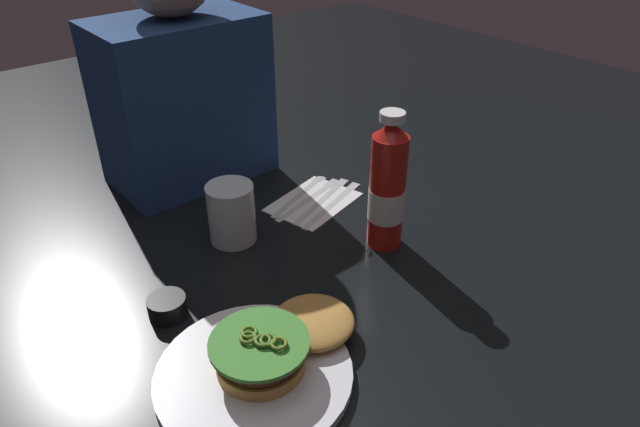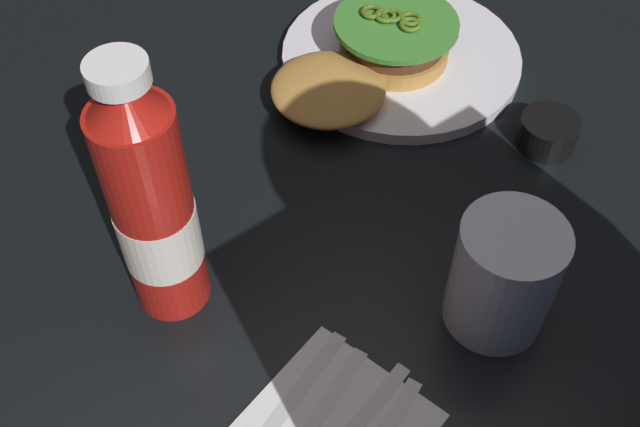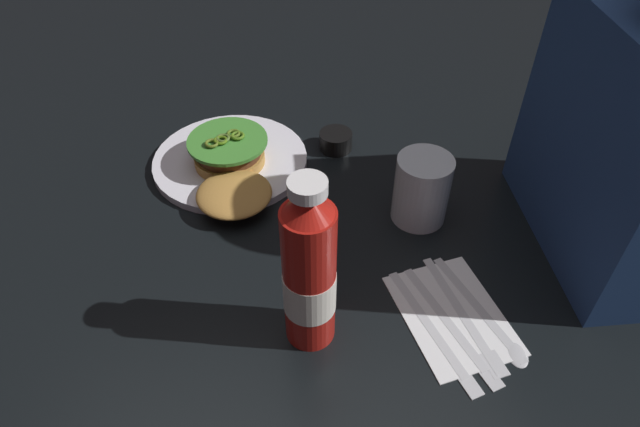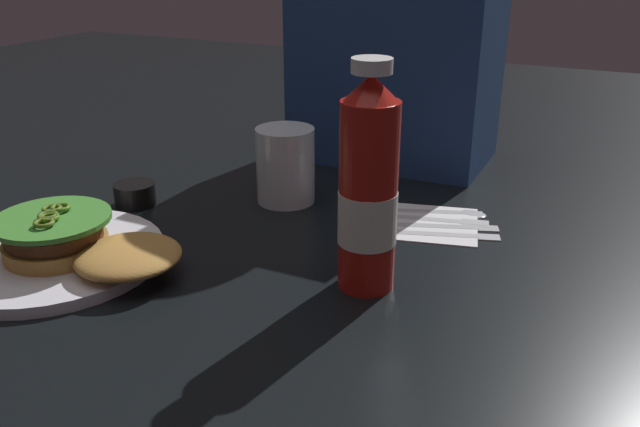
{
  "view_description": "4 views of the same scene",
  "coord_description": "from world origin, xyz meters",
  "px_view_note": "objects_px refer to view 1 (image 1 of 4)",
  "views": [
    {
      "loc": [
        -0.38,
        -0.49,
        0.59
      ],
      "look_at": [
        0.13,
        0.12,
        0.09
      ],
      "focal_mm": 32.24,
      "sensor_mm": 36.0,
      "label": 1
    },
    {
      "loc": [
        0.36,
        0.43,
        0.54
      ],
      "look_at": [
        0.12,
        0.12,
        0.05
      ],
      "focal_mm": 42.76,
      "sensor_mm": 36.0,
      "label": 2
    },
    {
      "loc": [
        0.65,
        0.05,
        0.59
      ],
      "look_at": [
        0.11,
        0.1,
        0.08
      ],
      "focal_mm": 31.24,
      "sensor_mm": 36.0,
      "label": 3
    },
    {
      "loc": [
        0.48,
        -0.52,
        0.35
      ],
      "look_at": [
        0.16,
        0.13,
        0.05
      ],
      "focal_mm": 37.31,
      "sensor_mm": 36.0,
      "label": 4
    }
  ],
  "objects_px": {
    "butter_knife": "(335,200)",
    "steak_knife": "(325,196)",
    "water_glass": "(232,213)",
    "fork_utensil": "(314,194)",
    "spoon_utensil": "(306,188)",
    "condiment_cup": "(167,307)",
    "burger_sandwich": "(280,342)",
    "napkin": "(313,202)",
    "ketchup_bottle": "(387,189)",
    "diner_person": "(180,77)",
    "dinner_plate": "(254,375)"
  },
  "relations": [
    {
      "from": "water_glass",
      "to": "condiment_cup",
      "type": "distance_m",
      "value": 0.22
    },
    {
      "from": "butter_knife",
      "to": "fork_utensil",
      "type": "xyz_separation_m",
      "value": [
        -0.02,
        0.04,
        0.0
      ]
    },
    {
      "from": "butter_knife",
      "to": "spoon_utensil",
      "type": "height_order",
      "value": "same"
    },
    {
      "from": "dinner_plate",
      "to": "butter_knife",
      "type": "height_order",
      "value": "dinner_plate"
    },
    {
      "from": "fork_utensil",
      "to": "condiment_cup",
      "type": "bearing_deg",
      "value": -161.88
    },
    {
      "from": "ketchup_bottle",
      "to": "diner_person",
      "type": "height_order",
      "value": "diner_person"
    },
    {
      "from": "condiment_cup",
      "to": "diner_person",
      "type": "bearing_deg",
      "value": 55.71
    },
    {
      "from": "spoon_utensil",
      "to": "ketchup_bottle",
      "type": "bearing_deg",
      "value": -92.63
    },
    {
      "from": "water_glass",
      "to": "napkin",
      "type": "bearing_deg",
      "value": 1.27
    },
    {
      "from": "napkin",
      "to": "dinner_plate",
      "type": "bearing_deg",
      "value": -139.54
    },
    {
      "from": "burger_sandwich",
      "to": "napkin",
      "type": "bearing_deg",
      "value": 44.22
    },
    {
      "from": "ketchup_bottle",
      "to": "condiment_cup",
      "type": "relative_size",
      "value": 4.27
    },
    {
      "from": "water_glass",
      "to": "dinner_plate",
      "type": "bearing_deg",
      "value": -118.32
    },
    {
      "from": "fork_utensil",
      "to": "spoon_utensil",
      "type": "bearing_deg",
      "value": 84.01
    },
    {
      "from": "condiment_cup",
      "to": "butter_knife",
      "type": "height_order",
      "value": "condiment_cup"
    },
    {
      "from": "water_glass",
      "to": "napkin",
      "type": "relative_size",
      "value": 0.63
    },
    {
      "from": "dinner_plate",
      "to": "spoon_utensil",
      "type": "relative_size",
      "value": 1.43
    },
    {
      "from": "ketchup_bottle",
      "to": "condiment_cup",
      "type": "height_order",
      "value": "ketchup_bottle"
    },
    {
      "from": "butter_knife",
      "to": "steak_knife",
      "type": "height_order",
      "value": "same"
    },
    {
      "from": "condiment_cup",
      "to": "spoon_utensil",
      "type": "xyz_separation_m",
      "value": [
        0.39,
        0.16,
        -0.01
      ]
    },
    {
      "from": "steak_knife",
      "to": "diner_person",
      "type": "distance_m",
      "value": 0.36
    },
    {
      "from": "ketchup_bottle",
      "to": "spoon_utensil",
      "type": "xyz_separation_m",
      "value": [
        0.01,
        0.23,
        -0.1
      ]
    },
    {
      "from": "ketchup_bottle",
      "to": "steak_knife",
      "type": "bearing_deg",
      "value": 84.12
    },
    {
      "from": "burger_sandwich",
      "to": "steak_knife",
      "type": "bearing_deg",
      "value": 41.43
    },
    {
      "from": "butter_knife",
      "to": "fork_utensil",
      "type": "height_order",
      "value": "same"
    },
    {
      "from": "dinner_plate",
      "to": "diner_person",
      "type": "relative_size",
      "value": 0.52
    },
    {
      "from": "napkin",
      "to": "fork_utensil",
      "type": "xyz_separation_m",
      "value": [
        0.02,
        0.02,
        0.0
      ]
    },
    {
      "from": "napkin",
      "to": "diner_person",
      "type": "distance_m",
      "value": 0.35
    },
    {
      "from": "ketchup_bottle",
      "to": "spoon_utensil",
      "type": "relative_size",
      "value": 1.35
    },
    {
      "from": "dinner_plate",
      "to": "steak_knife",
      "type": "bearing_deg",
      "value": 38.04
    },
    {
      "from": "napkin",
      "to": "ketchup_bottle",
      "type": "bearing_deg",
      "value": -87.42
    },
    {
      "from": "butter_knife",
      "to": "diner_person",
      "type": "xyz_separation_m",
      "value": [
        -0.15,
        0.28,
        0.21
      ]
    },
    {
      "from": "spoon_utensil",
      "to": "steak_knife",
      "type": "bearing_deg",
      "value": -80.7
    },
    {
      "from": "dinner_plate",
      "to": "diner_person",
      "type": "distance_m",
      "value": 0.63
    },
    {
      "from": "steak_knife",
      "to": "diner_person",
      "type": "xyz_separation_m",
      "value": [
        -0.15,
        0.26,
        0.21
      ]
    },
    {
      "from": "burger_sandwich",
      "to": "water_glass",
      "type": "distance_m",
      "value": 0.31
    },
    {
      "from": "dinner_plate",
      "to": "condiment_cup",
      "type": "xyz_separation_m",
      "value": [
        -0.03,
        0.18,
        0.01
      ]
    },
    {
      "from": "dinner_plate",
      "to": "napkin",
      "type": "bearing_deg",
      "value": 40.46
    },
    {
      "from": "condiment_cup",
      "to": "steak_knife",
      "type": "height_order",
      "value": "condiment_cup"
    },
    {
      "from": "burger_sandwich",
      "to": "ketchup_bottle",
      "type": "distance_m",
      "value": 0.33
    },
    {
      "from": "condiment_cup",
      "to": "steak_knife",
      "type": "relative_size",
      "value": 0.3
    },
    {
      "from": "water_glass",
      "to": "steak_knife",
      "type": "bearing_deg",
      "value": 0.28
    },
    {
      "from": "spoon_utensil",
      "to": "napkin",
      "type": "bearing_deg",
      "value": -112.25
    },
    {
      "from": "butter_knife",
      "to": "dinner_plate",
      "type": "bearing_deg",
      "value": -144.85
    },
    {
      "from": "water_glass",
      "to": "steak_knife",
      "type": "height_order",
      "value": "water_glass"
    },
    {
      "from": "fork_utensil",
      "to": "spoon_utensil",
      "type": "relative_size",
      "value": 1.07
    },
    {
      "from": "butter_knife",
      "to": "water_glass",
      "type": "bearing_deg",
      "value": 173.88
    },
    {
      "from": "water_glass",
      "to": "butter_knife",
      "type": "distance_m",
      "value": 0.23
    },
    {
      "from": "spoon_utensil",
      "to": "diner_person",
      "type": "xyz_separation_m",
      "value": [
        -0.14,
        0.21,
        0.21
      ]
    },
    {
      "from": "butter_knife",
      "to": "steak_knife",
      "type": "distance_m",
      "value": 0.03
    }
  ]
}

